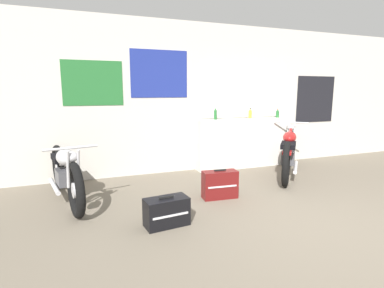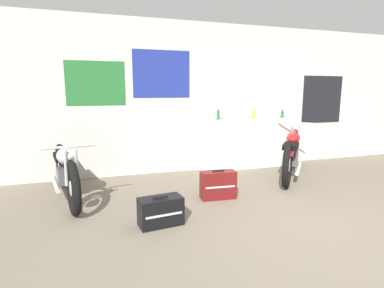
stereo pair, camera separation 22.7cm
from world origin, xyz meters
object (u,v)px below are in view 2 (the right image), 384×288
object	(u,v)px
bottle_left_center	(254,114)
motorcycle_red	(292,153)
motorcycle_silver	(66,171)
hard_case_black	(161,211)
bottle_center	(282,114)
bottle_leftmost	(218,114)
hard_case_darkred	(218,185)

from	to	relation	value
bottle_left_center	motorcycle_red	bearing A→B (deg)	-70.54
motorcycle_red	motorcycle_silver	world-z (taller)	motorcycle_red
bottle_left_center	hard_case_black	distance (m)	3.32
bottle_left_center	hard_case_black	xyz separation A→B (m)	(-2.38, -2.13, -0.92)
motorcycle_silver	hard_case_black	bearing A→B (deg)	-49.05
bottle_center	hard_case_black	bearing A→B (deg)	-145.23
bottle_left_center	motorcycle_red	world-z (taller)	bottle_left_center
bottle_left_center	bottle_leftmost	bearing A→B (deg)	-179.12
hard_case_black	hard_case_darkred	distance (m)	1.14
bottle_center	hard_case_black	world-z (taller)	bottle_center
motorcycle_silver	bottle_center	bearing A→B (deg)	11.22
bottle_left_center	hard_case_darkred	bearing A→B (deg)	-132.68
bottle_left_center	hard_case_darkred	distance (m)	2.25
bottle_leftmost	motorcycle_red	size ratio (longest dim) A/B	0.14
bottle_left_center	bottle_center	distance (m)	0.64
bottle_left_center	motorcycle_silver	xyz separation A→B (m)	(-3.48, -0.85, -0.67)
bottle_center	motorcycle_silver	world-z (taller)	bottle_center
bottle_leftmost	bottle_center	bearing A→B (deg)	-0.99
motorcycle_red	motorcycle_silver	size ratio (longest dim) A/B	0.84
bottle_left_center	motorcycle_silver	world-z (taller)	bottle_left_center
motorcycle_silver	hard_case_darkred	xyz separation A→B (m)	(2.08, -0.67, -0.21)
bottle_leftmost	motorcycle_silver	xyz separation A→B (m)	(-2.70, -0.84, -0.69)
bottle_leftmost	bottle_center	distance (m)	1.42
hard_case_black	bottle_left_center	bearing A→B (deg)	41.85
bottle_leftmost	hard_case_darkred	distance (m)	1.86
bottle_leftmost	bottle_left_center	bearing A→B (deg)	0.88
motorcycle_silver	hard_case_darkred	bearing A→B (deg)	-17.87
motorcycle_red	motorcycle_silver	distance (m)	3.79
motorcycle_silver	motorcycle_red	bearing A→B (deg)	-0.24
bottle_left_center	motorcycle_red	size ratio (longest dim) A/B	0.12
bottle_leftmost	hard_case_darkred	bearing A→B (deg)	-112.33
bottle_left_center	motorcycle_red	xyz separation A→B (m)	(0.31, -0.87, -0.65)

